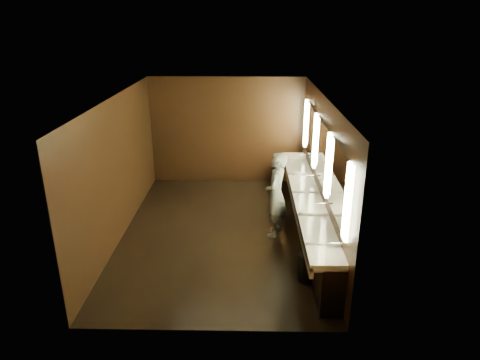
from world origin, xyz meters
name	(u,v)px	position (x,y,z in m)	size (l,w,h in m)	color
floor	(221,232)	(0.00, 0.00, 0.00)	(6.00, 6.00, 0.00)	black
ceiling	(218,98)	(0.00, 0.00, 2.80)	(4.00, 6.00, 0.02)	#2D2D2B
wall_back	(227,131)	(0.00, 3.00, 1.40)	(4.00, 0.02, 2.80)	black
wall_front	(205,244)	(0.00, -3.00, 1.40)	(4.00, 0.02, 2.80)	black
wall_left	(119,168)	(-2.00, 0.00, 1.40)	(0.02, 6.00, 2.80)	black
wall_right	(321,169)	(2.00, 0.00, 1.40)	(0.02, 6.00, 2.80)	black
sink_counter	(308,211)	(1.79, 0.00, 0.50)	(0.55, 5.40, 1.01)	black
mirror_band	(322,152)	(1.98, 0.00, 1.75)	(0.06, 5.03, 1.15)	#FBF9B5
person	(276,195)	(1.12, -0.04, 0.87)	(0.64, 0.42, 1.75)	#81AEC0
trash_bin	(307,267)	(1.58, -1.70, 0.25)	(0.32, 0.32, 0.49)	black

